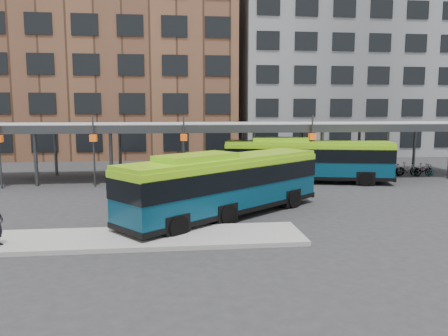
# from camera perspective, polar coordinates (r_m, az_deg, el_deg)

# --- Properties ---
(ground) EXTENTS (120.00, 120.00, 0.00)m
(ground) POSITION_cam_1_polar(r_m,az_deg,el_deg) (21.06, 3.63, -6.59)
(ground) COLOR #28282B
(ground) RESTS_ON ground
(boarding_island) EXTENTS (14.00, 3.00, 0.18)m
(boarding_island) POSITION_cam_1_polar(r_m,az_deg,el_deg) (17.94, -12.41, -8.99)
(boarding_island) COLOR gray
(boarding_island) RESTS_ON ground
(canopy) EXTENTS (40.00, 6.53, 4.80)m
(canopy) POSITION_cam_1_polar(r_m,az_deg,el_deg) (33.18, -0.29, 5.43)
(canopy) COLOR #999B9E
(canopy) RESTS_ON ground
(building_brick) EXTENTS (26.00, 14.00, 22.00)m
(building_brick) POSITION_cam_1_polar(r_m,az_deg,el_deg) (52.82, -13.73, 13.73)
(building_brick) COLOR brown
(building_brick) RESTS_ON ground
(building_grey) EXTENTS (24.00, 14.00, 20.00)m
(building_grey) POSITION_cam_1_polar(r_m,az_deg,el_deg) (55.87, 14.49, 12.33)
(building_grey) COLOR slate
(building_grey) RESTS_ON ground
(bus_front) EXTENTS (10.54, 9.22, 3.19)m
(bus_front) POSITION_cam_1_polar(r_m,az_deg,el_deg) (21.02, 0.27, -1.97)
(bus_front) COLOR #06334B
(bus_front) RESTS_ON ground
(bus_rear) EXTENTS (11.91, 4.96, 3.21)m
(bus_rear) POSITION_cam_1_polar(r_m,az_deg,el_deg) (31.74, 10.75, 1.16)
(bus_rear) COLOR #06334B
(bus_rear) RESTS_ON ground
(bike_rack) EXTENTS (6.76, 1.39, 1.05)m
(bike_rack) POSITION_cam_1_polar(r_m,az_deg,el_deg) (36.78, 21.81, -0.28)
(bike_rack) COLOR slate
(bike_rack) RESTS_ON ground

